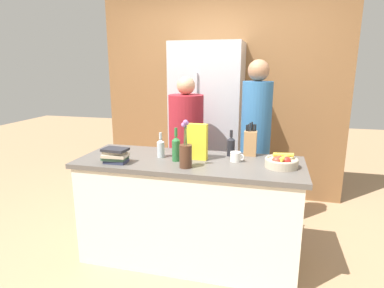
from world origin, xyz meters
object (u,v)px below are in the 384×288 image
at_px(flower_vase, 186,154).
at_px(person_at_sink, 186,144).
at_px(fruit_bowl, 281,162).
at_px(refrigerator, 207,125).
at_px(coffee_mug, 236,157).
at_px(cereal_box, 197,142).
at_px(bottle_oil, 231,146).
at_px(bottle_wine, 176,148).
at_px(book_stack, 115,155).
at_px(person_in_blue, 255,137).
at_px(bottle_vinegar, 161,148).
at_px(knife_block, 250,143).

bearing_deg(flower_vase, person_at_sink, 104.98).
bearing_deg(fruit_bowl, refrigerator, 123.71).
bearing_deg(coffee_mug, cereal_box, -176.52).
height_order(bottle_oil, bottle_wine, bottle_wine).
distance_m(book_stack, person_in_blue, 1.38).
distance_m(fruit_bowl, bottle_oil, 0.49).
height_order(bottle_oil, bottle_vinegar, bottle_oil).
xyz_separation_m(coffee_mug, person_in_blue, (0.12, 0.57, 0.05)).
relative_size(flower_vase, book_stack, 1.77).
distance_m(knife_block, book_stack, 1.17).
bearing_deg(flower_vase, refrigerator, 94.93).
height_order(cereal_box, person_in_blue, person_in_blue).
bearing_deg(cereal_box, person_in_blue, 52.55).
relative_size(bottle_oil, bottle_vinegar, 1.05).
bearing_deg(fruit_bowl, bottle_vinegar, 177.72).
relative_size(bottle_wine, person_at_sink, 0.18).
xyz_separation_m(fruit_bowl, coffee_mug, (-0.36, 0.08, -0.01)).
bearing_deg(person_in_blue, knife_block, -117.79).
distance_m(coffee_mug, bottle_wine, 0.50).
height_order(fruit_bowl, person_in_blue, person_in_blue).
relative_size(knife_block, coffee_mug, 2.48).
bearing_deg(person_at_sink, bottle_vinegar, -86.21).
relative_size(fruit_bowl, knife_block, 0.86).
xyz_separation_m(knife_block, bottle_vinegar, (-0.75, -0.26, -0.03)).
height_order(coffee_mug, person_in_blue, person_in_blue).
bearing_deg(fruit_bowl, bottle_wine, -178.03).
bearing_deg(person_at_sink, bottle_oil, -27.37).
bearing_deg(knife_block, bottle_wine, -150.94).
bearing_deg(refrigerator, knife_block, -59.07).
bearing_deg(bottle_wine, coffee_mug, 12.23).
relative_size(cereal_box, person_in_blue, 0.18).
xyz_separation_m(cereal_box, bottle_vinegar, (-0.32, -0.02, -0.07)).
height_order(book_stack, person_in_blue, person_in_blue).
bearing_deg(cereal_box, fruit_bowl, -4.63).
bearing_deg(fruit_bowl, knife_block, 131.74).
height_order(person_at_sink, person_in_blue, person_in_blue).
relative_size(refrigerator, knife_block, 6.50).
distance_m(cereal_box, bottle_wine, 0.18).
bearing_deg(refrigerator, bottle_wine, -89.94).
height_order(fruit_bowl, cereal_box, cereal_box).
distance_m(fruit_bowl, cereal_box, 0.70).
xyz_separation_m(cereal_box, person_in_blue, (0.45, 0.59, -0.06)).
distance_m(refrigerator, flower_vase, 1.47).
relative_size(flower_vase, bottle_vinegar, 1.73).
distance_m(fruit_bowl, knife_block, 0.40).
xyz_separation_m(book_stack, bottle_oil, (0.89, 0.44, 0.03)).
bearing_deg(bottle_oil, refrigerator, 112.24).
distance_m(bottle_oil, bottle_vinegar, 0.62).
xyz_separation_m(book_stack, person_in_blue, (1.08, 0.85, 0.03)).
height_order(bottle_oil, person_in_blue, person_in_blue).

